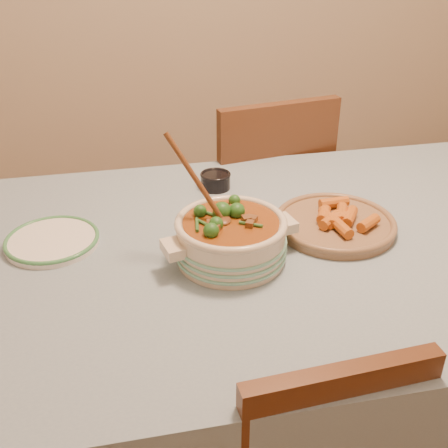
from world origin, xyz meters
The scene contains 7 objects.
floor centered at (0.00, 0.00, 0.00)m, with size 4.50×4.50×0.00m, color #3F2912.
dining_table centered at (0.00, 0.00, 0.66)m, with size 1.68×1.08×0.76m.
stew_casserole centered at (-0.16, -0.05, 0.82)m, with size 0.34×0.31×0.32m.
white_plate centered at (-0.59, 0.11, 0.77)m, with size 0.26×0.26×0.02m.
condiment_bowl centered at (-0.12, 0.34, 0.78)m, with size 0.10×0.10×0.05m.
fried_plate centered at (0.14, 0.03, 0.78)m, with size 0.40×0.40×0.05m.
chair_far centered at (0.12, 0.67, 0.53)m, with size 0.50×0.50×0.94m.
Camera 1 is at (-0.41, -1.17, 1.50)m, focal length 45.00 mm.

